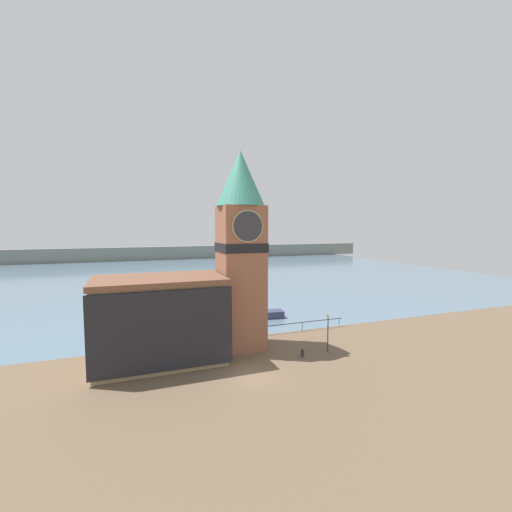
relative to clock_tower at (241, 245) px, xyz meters
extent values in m
plane|color=brown|center=(-1.26, -7.07, -10.67)|extent=(160.00, 160.00, 0.00)
cube|color=slate|center=(-1.26, 62.99, -10.67)|extent=(160.00, 120.00, 0.00)
cube|color=gray|center=(-1.26, 102.99, -8.17)|extent=(180.00, 3.00, 5.00)
cube|color=#333338|center=(8.64, 2.74, -9.62)|extent=(11.03, 0.08, 0.08)
cylinder|color=#333338|center=(3.42, 2.74, -10.14)|extent=(0.07, 0.07, 1.05)
cylinder|color=#333338|center=(8.64, 2.74, -10.14)|extent=(0.07, 0.07, 1.05)
cylinder|color=#333338|center=(13.86, 2.74, -10.14)|extent=(0.07, 0.07, 1.05)
cube|color=#935B42|center=(-0.01, 0.01, -3.36)|extent=(4.27, 4.27, 14.60)
cube|color=black|center=(-0.01, 0.01, -0.22)|extent=(4.39, 4.39, 0.90)
cylinder|color=tan|center=(-0.01, -2.18, 1.91)|extent=(3.15, 0.12, 3.15)
cylinder|color=#333338|center=(-0.01, -2.27, 1.91)|extent=(2.86, 0.12, 2.86)
cylinder|color=tan|center=(2.18, 0.01, 1.91)|extent=(0.12, 3.15, 3.15)
cylinder|color=#333338|center=(2.27, 0.01, 1.91)|extent=(0.12, 2.86, 2.86)
cone|color=teal|center=(-0.01, 0.01, 6.70)|extent=(4.91, 4.91, 5.52)
cube|color=tan|center=(-8.21, -0.77, -6.96)|extent=(11.29, 6.91, 7.41)
cube|color=brown|center=(-8.21, -0.77, -3.00)|extent=(11.69, 7.31, 0.50)
cube|color=#232328|center=(-8.21, -4.37, -6.81)|extent=(11.79, 0.30, 6.82)
cube|color=#333856|center=(5.90, 9.89, -10.18)|extent=(6.73, 2.88, 0.98)
cube|color=silver|center=(4.74, 10.05, -9.12)|extent=(3.03, 1.78, 1.13)
cylinder|color=#2D2D33|center=(4.74, -4.55, -10.38)|extent=(0.32, 0.32, 0.58)
sphere|color=#2D2D33|center=(4.74, -4.55, -10.08)|extent=(0.33, 0.33, 0.33)
cylinder|color=#2D2D33|center=(7.67, -4.38, -8.84)|extent=(0.10, 0.10, 3.65)
sphere|color=silver|center=(7.67, -4.38, -6.92)|extent=(0.32, 0.32, 0.32)
camera|label=1|loc=(-10.77, -33.07, 1.82)|focal=24.00mm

